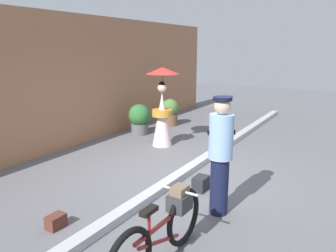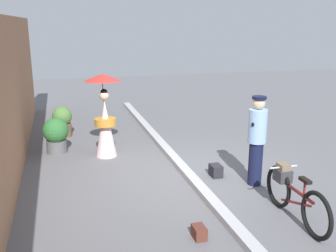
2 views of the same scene
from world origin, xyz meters
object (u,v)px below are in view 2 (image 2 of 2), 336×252
at_px(person_officer, 257,138).
at_px(potted_plant_small, 63,121).
at_px(bicycle_near_officer, 293,194).
at_px(potted_plant_by_door, 56,134).
at_px(person_with_parasol, 105,116).
at_px(backpack_spare, 216,170).
at_px(backpack_on_pavement, 199,232).

height_order(person_officer, potted_plant_small, person_officer).
bearing_deg(bicycle_near_officer, person_officer, -3.19).
bearing_deg(bicycle_near_officer, potted_plant_by_door, 39.03).
relative_size(bicycle_near_officer, person_with_parasol, 0.92).
height_order(bicycle_near_officer, person_officer, person_officer).
distance_m(bicycle_near_officer, person_with_parasol, 4.54).
height_order(potted_plant_small, backpack_spare, potted_plant_small).
bearing_deg(backpack_spare, person_officer, -135.41).
xyz_separation_m(bicycle_near_officer, backpack_on_pavement, (-0.15, 1.60, -0.32)).
xyz_separation_m(person_officer, potted_plant_by_door, (2.99, 3.61, -0.46)).
bearing_deg(bicycle_near_officer, person_with_parasol, 32.78).
height_order(potted_plant_by_door, backpack_spare, potted_plant_by_door).
distance_m(person_officer, potted_plant_small, 5.56).
relative_size(person_officer, backpack_spare, 5.97).
relative_size(person_with_parasol, potted_plant_by_door, 2.26).
height_order(bicycle_near_officer, backpack_on_pavement, bicycle_near_officer).
bearing_deg(person_with_parasol, potted_plant_by_door, 62.53).
bearing_deg(potted_plant_by_door, bicycle_near_officer, -140.97).
xyz_separation_m(potted_plant_by_door, backpack_spare, (-2.43, -3.06, -0.33)).
xyz_separation_m(potted_plant_by_door, backpack_on_pavement, (-4.50, -1.93, -0.36)).
xyz_separation_m(person_with_parasol, backpack_spare, (-1.86, -1.97, -0.83)).
bearing_deg(backpack_on_pavement, potted_plant_small, 16.77).
height_order(person_with_parasol, potted_plant_small, person_with_parasol).
bearing_deg(backpack_spare, bicycle_near_officer, -166.14).
distance_m(person_with_parasol, backpack_on_pavement, 4.12).
distance_m(person_officer, backpack_on_pavement, 2.41).
relative_size(potted_plant_small, backpack_on_pavement, 3.32).
xyz_separation_m(person_officer, person_with_parasol, (2.42, 2.52, 0.04)).
bearing_deg(person_with_parasol, person_officer, -133.88).
bearing_deg(bicycle_near_officer, backpack_spare, 13.86).
bearing_deg(backpack_on_pavement, bicycle_near_officer, -84.75).
relative_size(potted_plant_by_door, potted_plant_small, 1.02).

